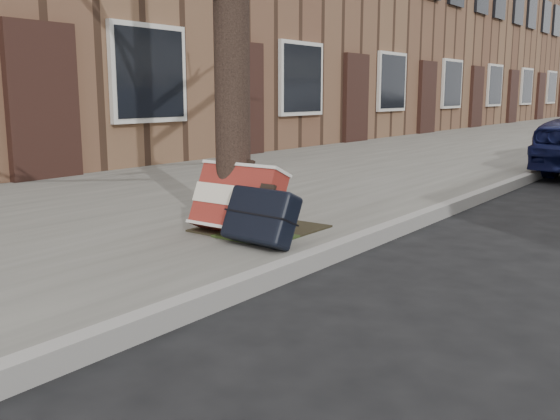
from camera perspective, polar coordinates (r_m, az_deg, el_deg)
The scene contains 6 objects.
ground at distance 3.12m, azimuth 13.94°, elevation -12.39°, with size 120.00×120.00×0.00m, color black.
near_sidewalk at distance 18.34m, azimuth 21.49°, elevation 6.27°, with size 5.00×70.00×0.12m, color gray.
house_near at distance 21.63m, azimuth 7.01°, elevation 16.59°, with size 6.80×40.00×7.00m, color brown.
dirt_patch at distance 5.06m, azimuth -1.81°, elevation -1.69°, with size 0.85×0.85×0.01m, color black.
suitcase_red at distance 4.82m, azimuth -3.87°, elevation 0.96°, with size 0.72×0.20×0.52m, color maroon.
suitcase_navy at distance 4.47m, azimuth -1.78°, elevation -0.54°, with size 0.56×0.18×0.40m, color black.
Camera 1 is at (1.07, -2.68, 1.20)m, focal length 40.00 mm.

